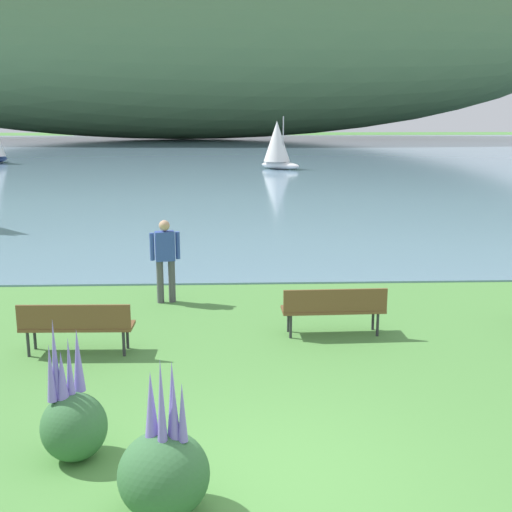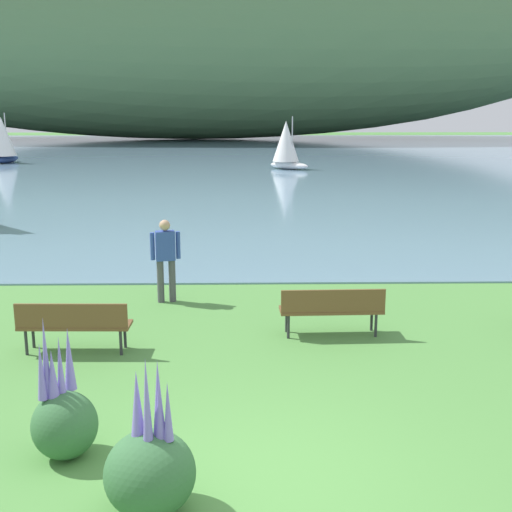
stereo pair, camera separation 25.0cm
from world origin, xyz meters
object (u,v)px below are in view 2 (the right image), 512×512
at_px(person_at_shoreline, 166,255).
at_px(park_bench_further_along, 74,322).
at_px(sailboat_far_off, 3,140).
at_px(park_bench_near_camera, 332,307).
at_px(sailboat_nearest_to_shore, 286,144).

bearing_deg(person_at_shoreline, park_bench_further_along, -112.01).
distance_m(person_at_shoreline, sailboat_far_off, 37.42).
relative_size(park_bench_further_along, sailboat_far_off, 0.52).
relative_size(park_bench_further_along, person_at_shoreline, 1.06).
relative_size(park_bench_near_camera, sailboat_far_off, 0.52).
xyz_separation_m(park_bench_further_along, sailboat_nearest_to_shore, (5.48, 32.07, 1.09)).
xyz_separation_m(person_at_shoreline, sailboat_nearest_to_shore, (4.32, 29.20, 0.63)).
bearing_deg(sailboat_nearest_to_shore, person_at_shoreline, -98.41).
xyz_separation_m(park_bench_further_along, person_at_shoreline, (1.16, 2.88, 0.46)).
distance_m(park_bench_near_camera, sailboat_nearest_to_shore, 31.37).
height_order(park_bench_further_along, sailboat_nearest_to_shore, sailboat_nearest_to_shore).
relative_size(park_bench_near_camera, park_bench_further_along, 1.00).
bearing_deg(park_bench_near_camera, person_at_shoreline, 145.62).
bearing_deg(park_bench_further_along, park_bench_near_camera, 9.81).
distance_m(park_bench_further_along, sailboat_nearest_to_shore, 32.56).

